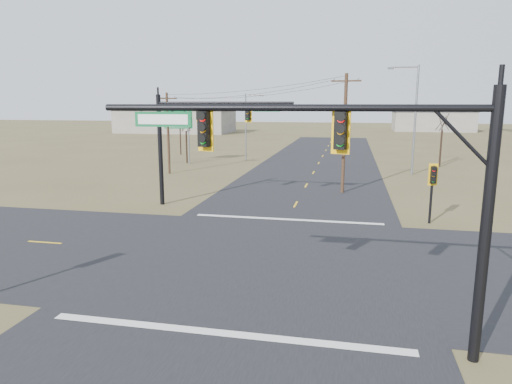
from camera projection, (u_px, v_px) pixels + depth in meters
ground at (266, 258)px, 21.92m from camera, size 320.00×320.00×0.00m
road_ew at (266, 258)px, 21.92m from camera, size 160.00×14.00×0.02m
road_ns at (266, 258)px, 21.92m from camera, size 14.00×160.00×0.02m
stop_bar_near at (224, 333)px, 14.70m from camera, size 12.00×0.40×0.01m
stop_bar_far at (287, 219)px, 29.12m from camera, size 12.00×0.40×0.01m
mast_arm_near at (356, 164)px, 12.84m from camera, size 11.28×0.55×7.79m
mast_arm_far at (197, 127)px, 31.98m from camera, size 9.79×0.58×7.93m
pedestal_signal_ne at (433, 179)px, 27.61m from camera, size 0.61×0.52×3.77m
utility_pole_near at (344, 132)px, 36.98m from camera, size 2.36×0.35×9.66m
utility_pole_far at (168, 132)px, 47.46m from camera, size 2.04×0.50×8.40m
highway_sign at (178, 127)px, 55.51m from camera, size 3.38×0.75×6.43m
streetlight_a at (413, 114)px, 46.35m from camera, size 3.09×0.35×11.09m
streetlight_c at (247, 123)px, 58.32m from camera, size 2.39×0.33×8.54m
bare_tree_a at (186, 123)px, 55.99m from camera, size 2.68×2.68×6.18m
bare_tree_b at (180, 122)px, 65.33m from camera, size 2.44×2.44×5.92m
bare_tree_c at (443, 121)px, 52.33m from camera, size 3.76×3.76×6.80m
warehouse_left at (176, 122)px, 115.86m from camera, size 28.00×14.00×5.50m
warehouse_mid at (432, 122)px, 122.17m from camera, size 20.00×12.00×5.00m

